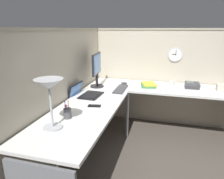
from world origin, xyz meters
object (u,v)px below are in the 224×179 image
Objects in this scene: monitor at (97,68)px; book_stack at (148,85)px; pen_cup at (67,113)px; coffee_mug at (171,84)px; wall_clock at (175,55)px; office_phone at (193,86)px; tissue_box at (221,88)px; cell_phone at (94,106)px; desk_lamp_dome at (49,88)px; keyboard at (121,89)px; computer_mouse at (124,83)px; laptop at (84,93)px.

book_stack is (0.24, -0.74, -0.27)m from monitor.
pen_cup is 1.88× the size of coffee_mug.
coffee_mug is 0.44× the size of wall_clock.
tissue_box is (-0.04, -0.37, 0.01)m from office_phone.
cell_phone is 1.33m from coffee_mug.
desk_lamp_dome is 2.47× the size of pen_cup.
wall_clock reaches higher than tissue_box.
monitor reaches higher than pen_cup.
pen_cup is 1.25× the size of cell_phone.
monitor is 1.79m from tissue_box.
wall_clock reaches higher than desk_lamp_dome.
coffee_mug is (0.26, -1.08, -0.25)m from monitor.
desk_lamp_dome is at bearing 172.99° from pen_cup.
desk_lamp_dome reaches higher than keyboard.
cell_phone is at bearing 124.41° from tissue_box.
cell_phone is 1.50× the size of coffee_mug.
computer_mouse is at bearing -10.32° from desk_lamp_dome.
pen_cup is (0.23, -0.03, -0.31)m from desk_lamp_dome.
monitor is 1.27× the size of laptop.
wall_clock is (1.73, -1.01, 0.39)m from pen_cup.
office_phone is 0.94× the size of wall_clock.
book_stack reaches higher than cell_phone.
laptop is 1.21× the size of book_stack.
keyboard is at bearing -176.93° from computer_mouse.
monitor is 1.12× the size of desk_lamp_dome.
coffee_mug is (1.40, -0.98, -0.00)m from pen_cup.
office_phone is 0.30m from coffee_mug.
wall_clock is at bearing -27.86° from desk_lamp_dome.
office_phone is at bearing -56.60° from cell_phone.
laptop is 1.91m from tissue_box.
pen_cup reaches higher than office_phone.
wall_clock is at bearing -45.37° from book_stack.
monitor is 4.81× the size of computer_mouse.
laptop is 3.29× the size of tissue_box.
wall_clock is at bearing -42.31° from cell_phone.
tissue_box is (0.02, -1.01, 0.02)m from book_stack.
wall_clock reaches higher than computer_mouse.
wall_clock is at bearing -65.19° from computer_mouse.
keyboard is 0.77m from coffee_mug.
desk_lamp_dome reaches higher than coffee_mug.
keyboard is 1.07m from wall_clock.
laptop is 1.90× the size of office_phone.
desk_lamp_dome is (-1.31, 0.31, 0.35)m from keyboard.
laptop is (-0.43, 0.03, -0.27)m from monitor.
coffee_mug is at bearing -65.97° from keyboard.
book_stack is 1.01m from tissue_box.
coffee_mug is at bearing -31.90° from desk_lamp_dome.
computer_mouse is (0.31, 0.02, 0.01)m from keyboard.
book_stack is at bearing 91.40° from tissue_box.
book_stack is (1.01, -0.50, 0.02)m from cell_phone.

